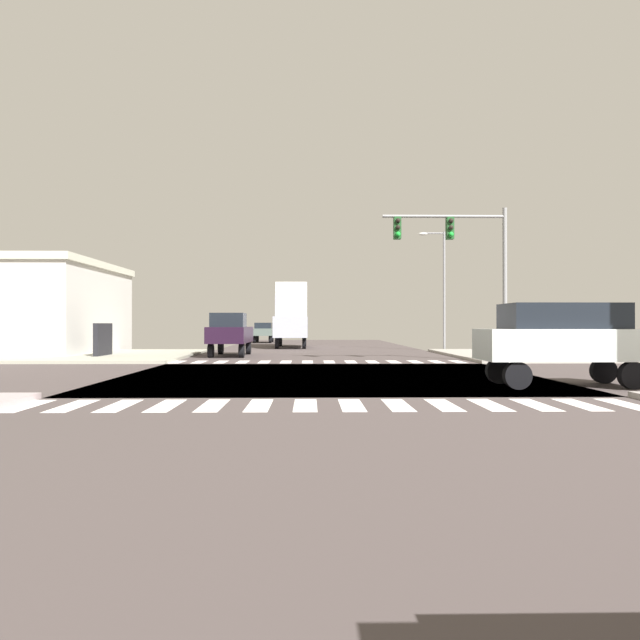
% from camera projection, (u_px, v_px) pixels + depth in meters
% --- Properties ---
extents(ground, '(90.00, 90.00, 0.05)m').
position_uv_depth(ground, '(329.00, 376.00, 20.07)').
color(ground, '#473D3C').
extents(sidewalk_corner_ne, '(12.00, 12.00, 0.14)m').
position_uv_depth(sidewalk_corner_ne, '(559.00, 355.00, 32.30)').
color(sidewalk_corner_ne, '#A09B91').
rests_on(sidewalk_corner_ne, ground).
extents(sidewalk_corner_nw, '(12.00, 12.00, 0.14)m').
position_uv_depth(sidewalk_corner_nw, '(81.00, 355.00, 31.83)').
color(sidewalk_corner_nw, '#A19F8E').
rests_on(sidewalk_corner_nw, ground).
extents(crosswalk_near, '(13.50, 2.00, 0.01)m').
position_uv_depth(crosswalk_near, '(328.00, 405.00, 12.76)').
color(crosswalk_near, white).
rests_on(crosswalk_near, ground).
extents(crosswalk_far, '(13.50, 2.00, 0.01)m').
position_uv_depth(crosswalk_far, '(318.00, 362.00, 27.36)').
color(crosswalk_far, white).
rests_on(crosswalk_far, ground).
extents(traffic_signal_mast, '(5.73, 0.55, 7.10)m').
position_uv_depth(traffic_signal_mast, '(459.00, 249.00, 27.03)').
color(traffic_signal_mast, gray).
rests_on(traffic_signal_mast, ground).
extents(street_lamp, '(1.78, 0.32, 7.83)m').
position_uv_depth(street_lamp, '(440.00, 279.00, 38.75)').
color(street_lamp, gray).
rests_on(street_lamp, ground).
extents(bank_building, '(12.63, 11.25, 5.40)m').
position_uv_depth(bank_building, '(12.00, 308.00, 34.80)').
color(bank_building, beige).
rests_on(bank_building, ground).
extents(box_truck_nearside_1, '(2.40, 7.20, 4.85)m').
position_uv_depth(box_truck_nearside_1, '(292.00, 313.00, 44.41)').
color(box_truck_nearside_1, black).
rests_on(box_truck_nearside_1, ground).
extents(pickup_farside_1, '(2.00, 5.10, 2.35)m').
position_uv_depth(pickup_farside_1, '(230.00, 333.00, 32.29)').
color(pickup_farside_1, black).
rests_on(pickup_farside_1, ground).
extents(suv_crossing_1, '(4.60, 1.96, 2.34)m').
position_uv_depth(suv_crossing_1, '(562.00, 337.00, 16.69)').
color(suv_crossing_1, black).
rests_on(suv_crossing_1, ground).
extents(sedan_queued_1, '(1.80, 4.30, 1.88)m').
position_uv_depth(sedan_queued_1, '(264.00, 331.00, 55.78)').
color(sedan_queued_1, black).
rests_on(sedan_queued_1, ground).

